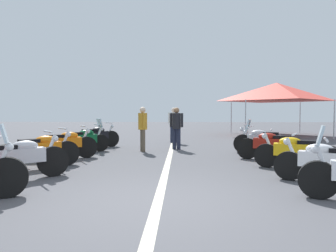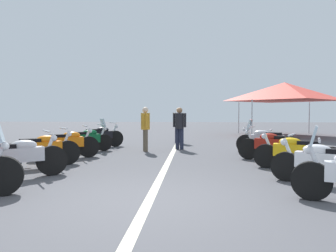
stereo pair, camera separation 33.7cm
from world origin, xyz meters
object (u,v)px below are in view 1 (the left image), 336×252
motorcycle_left_row_5 (95,136)px  motorcycle_right_row_2 (297,151)px  motorcycle_left_row_1 (17,158)px  event_tent (276,92)px  motorcycle_left_row_2 (39,150)px  motorcycle_left_row_3 (64,144)px  motorcycle_right_row_3 (273,145)px  bystander_2 (174,122)px  motorcycle_right_row_1 (329,162)px  motorcycle_left_row_4 (82,140)px  bystander_0 (143,126)px  bystander_1 (176,125)px  motorcycle_right_row_4 (263,140)px

motorcycle_left_row_5 → motorcycle_right_row_2: motorcycle_left_row_5 is taller
motorcycle_left_row_1 → event_tent: bearing=15.5°
motorcycle_left_row_2 → motorcycle_left_row_3: size_ratio=0.94×
motorcycle_right_row_3 → motorcycle_left_row_5: bearing=-3.7°
motorcycle_left_row_5 → bystander_2: bystander_2 is taller
motorcycle_right_row_1 → motorcycle_right_row_3: (2.97, 0.21, 0.02)m
motorcycle_left_row_3 → motorcycle_left_row_4: motorcycle_left_row_4 is taller
motorcycle_left_row_4 → motorcycle_right_row_1: bearing=-71.6°
motorcycle_right_row_2 → bystander_2: (6.51, 3.20, 0.50)m
motorcycle_right_row_1 → bystander_0: (4.84, 4.26, 0.49)m
motorcycle_left_row_2 → motorcycle_right_row_3: 6.44m
motorcycle_left_row_3 → motorcycle_right_row_3: 6.19m
motorcycle_left_row_1 → motorcycle_left_row_2: bearing=58.7°
motorcycle_left_row_4 → bystander_1: bystander_1 is taller
motorcycle_left_row_5 → motorcycle_right_row_3: size_ratio=0.85×
bystander_0 → bystander_2: 3.41m
motorcycle_left_row_2 → bystander_1: size_ratio=1.07×
bystander_0 → bystander_1: bystander_0 is taller
motorcycle_left_row_5 → bystander_1: bystander_1 is taller
motorcycle_right_row_3 → motorcycle_right_row_4: size_ratio=1.05×
motorcycle_left_row_1 → bystander_1: size_ratio=1.11×
motorcycle_right_row_3 → bystander_2: bystander_2 is taller
motorcycle_left_row_1 → motorcycle_left_row_3: motorcycle_left_row_1 is taller
motorcycle_left_row_4 → motorcycle_left_row_2: bearing=-128.8°
motorcycle_right_row_3 → bystander_0: bystander_0 is taller
motorcycle_left_row_3 → motorcycle_right_row_1: 7.02m
motorcycle_left_row_4 → motorcycle_right_row_4: (-0.08, -6.24, -0.00)m
motorcycle_left_row_5 → bystander_2: bearing=-3.0°
motorcycle_left_row_2 → motorcycle_right_row_2: size_ratio=0.85×
motorcycle_right_row_1 → motorcycle_right_row_4: size_ratio=0.99×
motorcycle_right_row_1 → motorcycle_right_row_3: motorcycle_right_row_3 is taller
motorcycle_left_row_2 → motorcycle_left_row_5: (4.38, -0.17, 0.00)m
motorcycle_left_row_4 → motorcycle_left_row_5: motorcycle_left_row_4 is taller
motorcycle_left_row_3 → bystander_2: size_ratio=1.11×
motorcycle_right_row_4 → bystander_2: (3.71, 3.12, 0.49)m
motorcycle_left_row_1 → bystander_1: 6.38m
motorcycle_left_row_4 → motorcycle_left_row_5: size_ratio=0.97×
motorcycle_left_row_5 → bystander_1: 3.28m
motorcycle_left_row_3 → event_tent: size_ratio=0.35×
motorcycle_left_row_4 → bystander_0: bearing=-26.0°
motorcycle_left_row_2 → bystander_0: bearing=18.1°
motorcycle_right_row_1 → event_tent: bearing=-74.9°
motorcycle_left_row_2 → motorcycle_right_row_1: bearing=-51.6°
motorcycle_left_row_4 → event_tent: 12.64m
motorcycle_right_row_1 → bystander_2: (8.09, 3.22, 0.50)m
motorcycle_left_row_3 → bystander_0: bystander_0 is taller
motorcycle_right_row_3 → bystander_1: 3.87m
motorcycle_left_row_2 → motorcycle_right_row_1: size_ratio=0.88×
bystander_2 → bystander_0: bearing=-8.7°
motorcycle_right_row_2 → bystander_2: 7.27m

